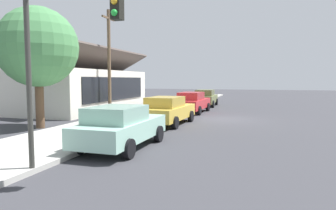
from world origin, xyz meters
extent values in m
plane|color=#38383D|center=(0.00, 0.00, 0.00)|extent=(120.00, 120.00, 0.00)
cube|color=#B2AFA8|center=(0.00, 5.60, 0.08)|extent=(60.00, 4.20, 0.16)
cube|color=#9ED1BC|center=(-9.24, 2.63, 0.68)|extent=(4.62, 1.95, 0.70)
cube|color=#86B1A0|center=(-9.70, 2.64, 1.31)|extent=(2.23, 1.68, 0.56)
cylinder|color=black|center=(-7.80, 3.54, 0.33)|extent=(0.66, 0.23, 0.66)
cylinder|color=black|center=(-7.84, 1.67, 0.33)|extent=(0.66, 0.23, 0.66)
cylinder|color=black|center=(-10.65, 3.59, 0.33)|extent=(0.66, 0.23, 0.66)
cylinder|color=black|center=(-10.68, 1.72, 0.33)|extent=(0.66, 0.23, 0.66)
cube|color=gold|center=(-3.03, 2.72, 0.68)|extent=(4.87, 2.11, 0.70)
cube|color=gold|center=(-3.50, 2.75, 1.31)|extent=(2.38, 1.75, 0.56)
cylinder|color=black|center=(-1.50, 3.56, 0.33)|extent=(0.67, 0.26, 0.66)
cylinder|color=black|center=(-1.60, 1.72, 0.33)|extent=(0.67, 0.26, 0.66)
cylinder|color=black|center=(-4.45, 3.73, 0.33)|extent=(0.67, 0.26, 0.66)
cylinder|color=black|center=(-4.55, 1.88, 0.33)|extent=(0.67, 0.26, 0.66)
cube|color=red|center=(3.43, 2.70, 0.68)|extent=(4.93, 1.97, 0.70)
cube|color=#A9272B|center=(2.95, 2.72, 1.31)|extent=(2.40, 1.65, 0.56)
cylinder|color=black|center=(4.98, 3.52, 0.33)|extent=(0.67, 0.25, 0.66)
cylinder|color=black|center=(4.90, 1.76, 0.33)|extent=(0.67, 0.25, 0.66)
cylinder|color=black|center=(1.97, 3.65, 0.33)|extent=(0.67, 0.25, 0.66)
cylinder|color=black|center=(1.89, 1.89, 0.33)|extent=(0.67, 0.25, 0.66)
cube|color=olive|center=(9.39, 2.73, 0.68)|extent=(4.80, 1.86, 0.70)
cube|color=#61683C|center=(8.91, 2.72, 1.31)|extent=(2.32, 1.59, 0.56)
cylinder|color=black|center=(10.84, 3.64, 0.33)|extent=(0.66, 0.24, 0.66)
cylinder|color=black|center=(10.89, 1.89, 0.33)|extent=(0.66, 0.24, 0.66)
cylinder|color=black|center=(7.89, 3.57, 0.33)|extent=(0.66, 0.24, 0.66)
cylinder|color=black|center=(7.93, 1.82, 0.33)|extent=(0.66, 0.24, 0.66)
cube|color=silver|center=(3.02, 12.00, 1.64)|extent=(12.71, 6.09, 3.29)
cube|color=black|center=(3.02, 8.91, 1.81)|extent=(10.17, 0.08, 1.84)
cube|color=#514742|center=(3.02, 10.48, 4.10)|extent=(13.31, 3.34, 1.88)
cube|color=#514742|center=(3.02, 13.52, 4.10)|extent=(13.31, 3.34, 1.88)
cylinder|color=brown|center=(-6.28, 8.76, 1.54)|extent=(0.44, 0.44, 3.08)
sphere|color=#47844C|center=(-6.28, 8.76, 4.21)|extent=(4.12, 4.12, 4.12)
cylinder|color=#383833|center=(-12.86, 3.60, 2.60)|extent=(0.14, 0.14, 5.20)
cube|color=black|center=(-12.86, 1.00, 4.35)|extent=(0.28, 0.24, 0.80)
sphere|color=yellow|center=(-13.01, 1.00, 4.35)|extent=(0.16, 0.16, 0.16)
sphere|color=green|center=(-13.01, 1.00, 4.09)|extent=(0.16, 0.16, 0.16)
cylinder|color=brown|center=(0.40, 8.20, 3.75)|extent=(0.24, 0.24, 7.50)
cube|color=brown|center=(0.40, 8.20, 6.90)|extent=(1.80, 0.12, 0.12)
cylinder|color=red|center=(1.27, 4.20, 0.44)|extent=(0.22, 0.22, 0.55)
sphere|color=red|center=(1.27, 4.20, 0.78)|extent=(0.18, 0.18, 0.18)
camera|label=1|loc=(-19.52, -2.27, 2.55)|focal=32.58mm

